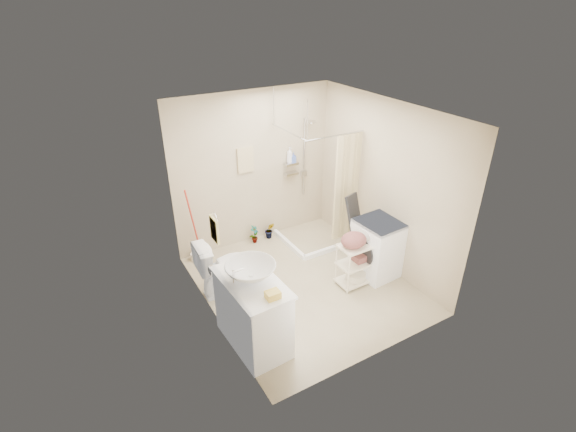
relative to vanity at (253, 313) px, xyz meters
The scene contains 23 objects.
floor 1.42m from the vanity, 30.04° to the left, with size 3.20×3.20×0.00m, color #BAAD8B.
ceiling 2.52m from the vanity, 30.04° to the left, with size 2.80×3.20×0.04m, color silver.
wall_back 2.68m from the vanity, 62.94° to the left, with size 2.80×0.04×2.60m, color #C2B396.
wall_front 1.70m from the vanity, 38.70° to the right, with size 2.80×0.04×2.60m, color #C2B396.
wall_left 1.10m from the vanity, 109.69° to the left, with size 0.04×3.20×2.60m, color #C2B396.
wall_right 2.77m from the vanity, 14.68° to the left, with size 0.04×3.20×2.60m, color #C2B396.
vanity is the anchor object (origin of this frame).
sink 0.57m from the vanity, 67.89° to the left, with size 0.60×0.60×0.20m, color silver.
counter_basket 0.64m from the vanity, 79.17° to the right, with size 0.16×0.12×0.09m, color #E9C448.
floor_basket 0.51m from the vanity, 53.00° to the right, with size 0.28×0.22×0.15m, color yellow.
toilet 1.14m from the vanity, 83.95° to the left, with size 0.47×0.83×0.84m, color white.
mop 2.13m from the vanity, 91.21° to the left, with size 0.13×0.13×1.32m, color red, non-canonical shape.
potted_plant_a 2.39m from the vanity, 63.63° to the left, with size 0.17×0.12×0.33m, color brown.
potted_plant_b 2.55m from the vanity, 57.55° to the left, with size 0.17×0.14×0.31m, color brown.
hanging_towel 2.67m from the vanity, 65.83° to the left, with size 0.28×0.03×0.42m, color #CCBB8B.
towel_ring 1.13m from the vanity, 115.05° to the left, with size 0.04×0.22×0.34m, color #F6EC95, non-canonical shape.
tp_holder 0.79m from the vanity, 105.51° to the left, with size 0.08×0.12×0.14m, color white, non-canonical shape.
shower 2.71m from the vanity, 40.57° to the left, with size 1.10×1.10×2.10m, color white, non-canonical shape.
shampoo_bottle_a 3.02m from the vanity, 50.63° to the left, with size 0.10×0.10×0.27m, color silver.
shampoo_bottle_b 3.02m from the vanity, 49.40° to the left, with size 0.08×0.08×0.17m, color #425BAB.
washing_machine 2.33m from the vanity, ahead, with size 0.62×0.64×0.90m, color white.
laundry_rack 1.90m from the vanity, 10.08° to the left, with size 0.59×0.34×0.81m, color white, non-canonical shape.
ironing_board 2.25m from the vanity, 18.29° to the left, with size 0.35×0.10×1.23m, color black, non-canonical shape.
Camera 1 is at (-2.75, -4.24, 3.86)m, focal length 26.00 mm.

